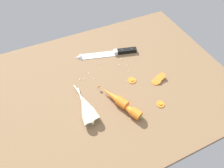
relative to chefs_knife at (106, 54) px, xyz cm
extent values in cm
cube|color=brown|center=(-5.95, -20.01, -2.65)|extent=(120.00, 90.00, 4.00)
cube|color=silver|center=(-4.07, 1.09, -0.40)|extent=(20.46, 9.43, 0.50)
cone|color=silver|center=(-14.89, 3.99, -0.40)|extent=(3.92, 4.60, 3.96)
cube|color=silver|center=(5.59, -1.50, 0.45)|extent=(2.69, 3.36, 2.20)
cube|color=black|center=(11.87, -3.18, 0.45)|extent=(11.35, 5.55, 2.20)
sphere|color=silver|center=(9.16, -2.46, 1.55)|extent=(0.50, 0.50, 0.50)
sphere|color=silver|center=(14.57, -3.91, 1.55)|extent=(0.50, 0.50, 0.50)
cylinder|color=orange|center=(-6.46, -34.12, 1.45)|extent=(5.97, 6.40, 4.20)
cone|color=orange|center=(-9.06, -28.58, 1.45)|extent=(8.81, 12.78, 3.99)
sphere|color=orange|center=(-12.60, -21.03, 1.45)|extent=(1.20, 1.20, 1.20)
cylinder|color=#5B7F3D|center=(-5.13, -36.97, 1.45)|extent=(1.51, 1.41, 1.20)
cylinder|color=orange|center=(-3.47, -41.55, 1.45)|extent=(5.70, 5.87, 4.20)
cone|color=orange|center=(-5.72, -36.58, 1.45)|extent=(8.13, 11.59, 3.99)
sphere|color=orange|center=(-8.77, -29.81, 1.45)|extent=(1.20, 1.20, 1.20)
cylinder|color=#5B7F3D|center=(-2.29, -44.17, 1.45)|extent=(1.51, 1.41, 1.20)
cylinder|color=beige|center=(-23.49, -35.80, 1.35)|extent=(4.41, 5.26, 4.00)
cone|color=beige|center=(-22.90, -28.97, 1.35)|extent=(4.54, 9.06, 3.80)
cylinder|color=beige|center=(-22.30, -21.98, 0.45)|extent=(1.52, 9.51, 0.70)
cylinder|color=brown|center=(-23.71, -38.25, 1.35)|extent=(2.82, 0.54, 2.80)
cylinder|color=beige|center=(-20.38, -35.01, 1.35)|extent=(4.69, 5.91, 4.00)
cone|color=beige|center=(-21.39, -27.55, 1.35)|extent=(5.06, 10.06, 3.80)
cylinder|color=beige|center=(-22.43, -19.90, 0.45)|extent=(2.09, 10.42, 0.70)
cylinder|color=brown|center=(-20.02, -37.69, 1.35)|extent=(2.81, 0.67, 2.80)
cylinder|color=orange|center=(14.82, -29.07, -0.30)|extent=(3.68, 3.68, 0.70)
cylinder|color=orange|center=(15.83, -29.08, -0.06)|extent=(3.82, 3.72, 2.06)
cylinder|color=orange|center=(16.92, -28.37, 0.19)|extent=(3.70, 3.61, 1.82)
cylinder|color=orange|center=(18.00, -28.00, 0.43)|extent=(3.79, 3.70, 1.83)
cylinder|color=orange|center=(19.27, -27.67, 0.68)|extent=(3.76, 3.65, 2.17)
cylinder|color=orange|center=(9.92, -41.05, -0.30)|extent=(3.77, 3.77, 0.70)
cylinder|color=orange|center=(9.92, -41.05, -0.03)|extent=(1.58, 1.58, 0.16)
cylinder|color=orange|center=(4.65, -23.11, -0.30)|extent=(4.11, 4.11, 0.70)
cylinder|color=orange|center=(4.65, -23.11, -0.03)|extent=(1.73, 1.73, 0.16)
sphere|color=beige|center=(-12.85, -14.20, -0.36)|extent=(0.58, 0.58, 0.58)
sphere|color=beige|center=(-19.15, -11.67, -0.24)|extent=(0.82, 0.82, 0.82)
sphere|color=beige|center=(6.43, -7.14, -0.24)|extent=(0.82, 0.82, 0.82)
sphere|color=beige|center=(5.99, -16.62, -0.43)|extent=(0.45, 0.45, 0.45)
sphere|color=beige|center=(-17.09, -12.22, -0.28)|extent=(0.74, 0.74, 0.74)
sphere|color=beige|center=(3.43, -10.75, -0.28)|extent=(0.73, 0.73, 0.73)
sphere|color=beige|center=(7.22, -12.78, -0.32)|extent=(0.67, 0.67, 0.67)
sphere|color=beige|center=(-5.89, -5.05, -0.30)|extent=(0.71, 0.71, 0.71)
sphere|color=beige|center=(-13.55, -9.74, -0.26)|extent=(0.78, 0.78, 0.78)
camera|label=1|loc=(-29.76, -74.47, 74.30)|focal=30.59mm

